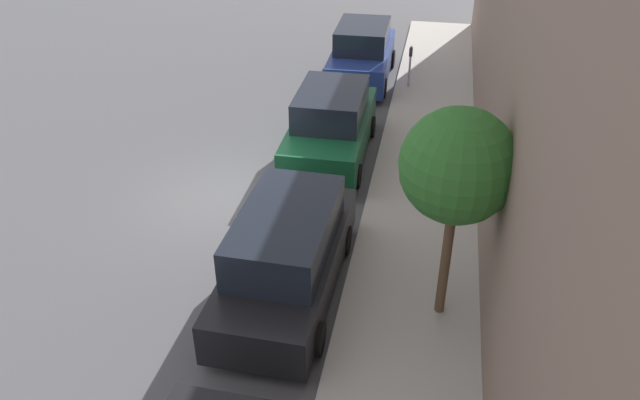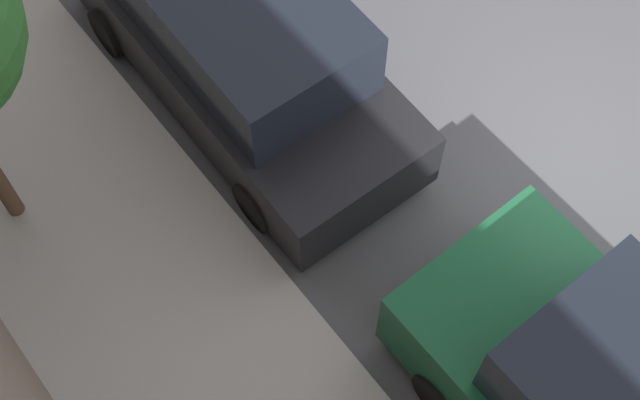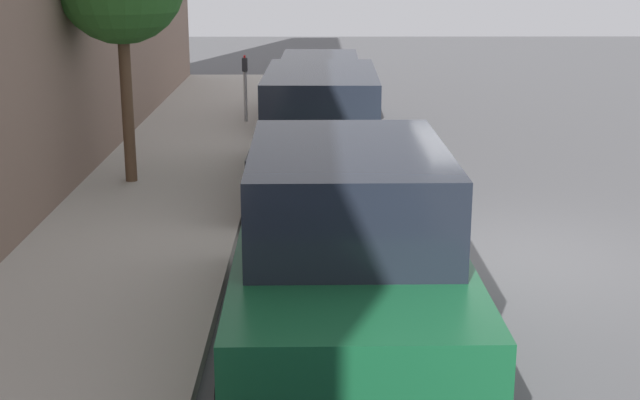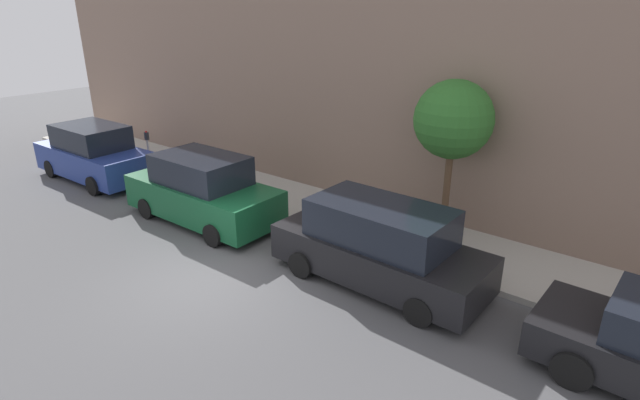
{
  "view_description": "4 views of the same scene",
  "coord_description": "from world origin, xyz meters",
  "px_view_note": "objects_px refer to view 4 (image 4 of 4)",
  "views": [
    {
      "loc": [
        4.9,
        -12.5,
        8.19
      ],
      "look_at": [
        2.66,
        -1.19,
        1.0
      ],
      "focal_mm": 35.0,
      "sensor_mm": 36.0,
      "label": 1
    },
    {
      "loc": [
        5.55,
        2.38,
        8.91
      ],
      "look_at": [
        2.94,
        -0.94,
        1.0
      ],
      "focal_mm": 50.0,
      "sensor_mm": 36.0,
      "label": 2
    },
    {
      "loc": [
        2.5,
        10.37,
        3.62
      ],
      "look_at": [
        2.43,
        0.94,
        1.0
      ],
      "focal_mm": 50.0,
      "sensor_mm": 36.0,
      "label": 3
    },
    {
      "loc": [
        -6.22,
        -8.27,
        5.91
      ],
      "look_at": [
        3.59,
        -0.49,
        1.0
      ],
      "focal_mm": 28.0,
      "sensor_mm": 36.0,
      "label": 4
    }
  ],
  "objects_px": {
    "parked_minivan_second": "(379,245)",
    "parked_suv_fourth": "(94,154)",
    "parked_suv_third": "(203,191)",
    "street_tree": "(453,120)",
    "parking_meter_far": "(148,145)"
  },
  "relations": [
    {
      "from": "parked_suv_fourth",
      "to": "parking_meter_far",
      "type": "xyz_separation_m",
      "value": [
        1.73,
        -0.73,
        0.08
      ]
    },
    {
      "from": "parked_minivan_second",
      "to": "parking_meter_far",
      "type": "height_order",
      "value": "parked_minivan_second"
    },
    {
      "from": "street_tree",
      "to": "parked_suv_third",
      "type": "bearing_deg",
      "value": 117.99
    },
    {
      "from": "parked_suv_fourth",
      "to": "street_tree",
      "type": "bearing_deg",
      "value": -75.25
    },
    {
      "from": "parked_minivan_second",
      "to": "parked_suv_fourth",
      "type": "relative_size",
      "value": 1.02
    },
    {
      "from": "parked_suv_third",
      "to": "parked_suv_fourth",
      "type": "distance_m",
      "value": 6.04
    },
    {
      "from": "parked_minivan_second",
      "to": "parked_suv_fourth",
      "type": "bearing_deg",
      "value": 90.86
    },
    {
      "from": "parked_minivan_second",
      "to": "street_tree",
      "type": "height_order",
      "value": "street_tree"
    },
    {
      "from": "parked_suv_third",
      "to": "street_tree",
      "type": "distance_m",
      "value": 7.17
    },
    {
      "from": "parked_suv_fourth",
      "to": "street_tree",
      "type": "relative_size",
      "value": 1.18
    },
    {
      "from": "parked_minivan_second",
      "to": "parked_suv_fourth",
      "type": "distance_m",
      "value": 11.88
    },
    {
      "from": "parked_minivan_second",
      "to": "parking_meter_far",
      "type": "bearing_deg",
      "value": 82.05
    },
    {
      "from": "parked_suv_third",
      "to": "parked_minivan_second",
      "type": "bearing_deg",
      "value": -88.09
    },
    {
      "from": "parked_minivan_second",
      "to": "parking_meter_far",
      "type": "xyz_separation_m",
      "value": [
        1.56,
        11.15,
        0.09
      ]
    },
    {
      "from": "parked_minivan_second",
      "to": "street_tree",
      "type": "xyz_separation_m",
      "value": [
        2.99,
        -0.16,
        2.33
      ]
    }
  ]
}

